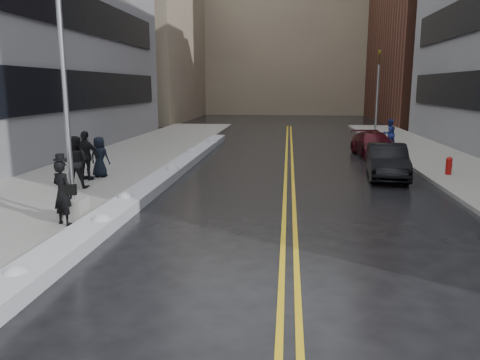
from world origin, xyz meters
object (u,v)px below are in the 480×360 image
(traffic_signal, at_px, (377,91))
(pedestrian_b, at_px, (75,162))
(fire_hydrant, at_px, (449,165))
(car_maroon, at_px, (374,144))
(pedestrian_fedora, at_px, (63,193))
(pedestrian_d, at_px, (86,156))
(pedestrian_east, at_px, (389,134))
(car_black, at_px, (387,161))
(pedestrian_c, at_px, (100,157))
(lamppost, at_px, (68,132))

(traffic_signal, distance_m, pedestrian_b, 22.67)
(fire_hydrant, relative_size, pedestrian_b, 0.39)
(fire_hydrant, distance_m, car_maroon, 6.20)
(pedestrian_fedora, distance_m, pedestrian_d, 6.07)
(fire_hydrant, relative_size, pedestrian_east, 0.43)
(pedestrian_fedora, bearing_deg, pedestrian_east, -100.69)
(fire_hydrant, xyz_separation_m, car_black, (-2.53, -0.28, 0.15))
(fire_hydrant, height_order, pedestrian_b, pedestrian_b)
(pedestrian_d, xyz_separation_m, car_maroon, (12.27, 8.50, -0.45))
(pedestrian_c, bearing_deg, fire_hydrant, -164.00)
(pedestrian_c, bearing_deg, pedestrian_east, -134.32)
(lamppost, relative_size, pedestrian_east, 4.50)
(pedestrian_d, bearing_deg, pedestrian_c, -97.19)
(fire_hydrant, height_order, pedestrian_c, pedestrian_c)
(fire_hydrant, distance_m, traffic_signal, 14.30)
(car_black, xyz_separation_m, car_maroon, (0.54, 6.14, -0.05))
(pedestrian_b, height_order, pedestrian_c, pedestrian_b)
(pedestrian_d, relative_size, pedestrian_east, 1.12)
(car_maroon, bearing_deg, fire_hydrant, -76.29)
(pedestrian_c, bearing_deg, car_black, -163.63)
(pedestrian_d, xyz_separation_m, car_black, (11.74, 2.35, -0.40))
(fire_hydrant, relative_size, pedestrian_fedora, 0.43)
(fire_hydrant, relative_size, car_black, 0.17)
(traffic_signal, xyz_separation_m, pedestrian_b, (-13.55, -18.02, -2.33))
(pedestrian_d, relative_size, car_black, 0.45)
(pedestrian_east, bearing_deg, car_black, 55.52)
(pedestrian_fedora, xyz_separation_m, pedestrian_c, (-1.65, 6.44, -0.05))
(fire_hydrant, relative_size, car_maroon, 0.16)
(car_maroon, bearing_deg, pedestrian_fedora, -131.13)
(pedestrian_fedora, bearing_deg, lamppost, -75.57)
(pedestrian_fedora, relative_size, car_black, 0.40)
(pedestrian_fedora, bearing_deg, pedestrian_d, -47.48)
(pedestrian_c, bearing_deg, pedestrian_fedora, 112.46)
(pedestrian_b, distance_m, pedestrian_d, 1.41)
(car_black, bearing_deg, pedestrian_fedora, -134.60)
(car_black, bearing_deg, car_maroon, 90.87)
(lamppost, relative_size, fire_hydrant, 10.45)
(traffic_signal, height_order, pedestrian_b, traffic_signal)
(pedestrian_c, xyz_separation_m, pedestrian_east, (13.31, 10.25, 0.04))
(pedestrian_b, height_order, car_maroon, pedestrian_b)
(traffic_signal, height_order, car_black, traffic_signal)
(pedestrian_east, bearing_deg, pedestrian_c, 15.11)
(pedestrian_east, height_order, car_black, pedestrian_east)
(pedestrian_fedora, bearing_deg, pedestrian_c, -51.39)
(pedestrian_b, bearing_deg, pedestrian_c, -95.10)
(lamppost, relative_size, pedestrian_c, 4.73)
(fire_hydrant, xyz_separation_m, pedestrian_fedora, (-12.37, -8.39, 0.45))
(pedestrian_fedora, distance_m, car_black, 12.75)
(lamppost, height_order, pedestrian_b, lamppost)
(traffic_signal, bearing_deg, lamppost, -118.21)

